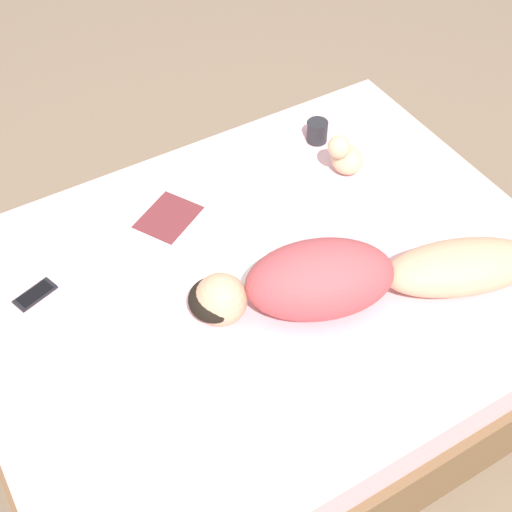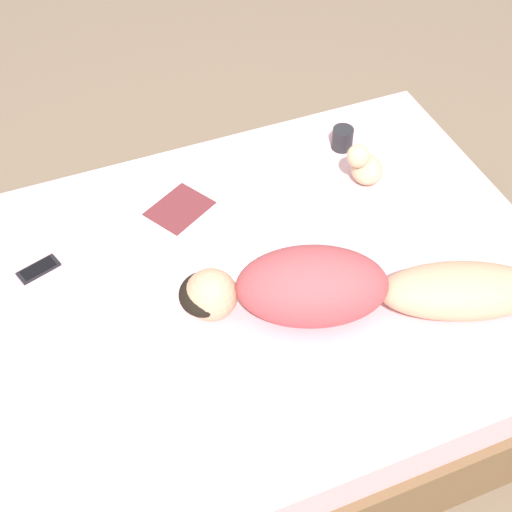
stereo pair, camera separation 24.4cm
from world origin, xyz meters
TOP-DOWN VIEW (x-y plane):
  - ground_plane at (0.00, 0.00)m, footprint 12.00×12.00m
  - bed at (0.00, 0.00)m, footprint 1.59×2.06m
  - person at (-0.22, -0.19)m, footprint 0.60×1.18m
  - open_magazine at (0.31, 0.11)m, footprint 0.63×0.55m
  - coffee_mug at (0.53, -0.56)m, footprint 0.12×0.08m
  - cell_phone at (0.32, 0.72)m, footprint 0.10×0.16m
  - plush_toy at (0.31, -0.54)m, footprint 0.13×0.15m

SIDE VIEW (x-z plane):
  - ground_plane at x=0.00m, z-range 0.00..0.00m
  - bed at x=0.00m, z-range 0.00..0.51m
  - open_magazine at x=0.31m, z-range 0.51..0.52m
  - cell_phone at x=0.32m, z-range 0.51..0.52m
  - coffee_mug at x=0.53m, z-range 0.51..0.61m
  - plush_toy at x=0.31m, z-range 0.50..0.68m
  - person at x=-0.22m, z-range 0.50..0.73m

